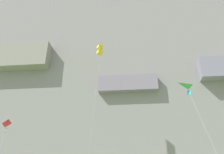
# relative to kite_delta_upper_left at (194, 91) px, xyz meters

# --- Properties ---
(cliff_face) EXTENTS (180.00, 33.53, 78.42)m
(cliff_face) POSITION_rel_kite_delta_upper_left_xyz_m (-7.83, 43.35, 25.30)
(cliff_face) COLOR gray
(cliff_face) RESTS_ON ground
(kite_delta_upper_left) EXTENTS (2.63, 4.35, 14.20)m
(kite_delta_upper_left) POSITION_rel_kite_delta_upper_left_xyz_m (0.00, 0.00, 0.00)
(kite_delta_upper_left) COLOR green
(kite_delta_upper_left) RESTS_ON ground
(kite_diamond_low_right) EXTENTS (2.34, 4.93, 15.17)m
(kite_diamond_low_right) POSITION_rel_kite_delta_upper_left_xyz_m (-28.32, 11.80, -0.30)
(kite_diamond_low_right) COLOR red
(kite_diamond_low_right) RESTS_ON ground
(kite_box_mid_center) EXTENTS (2.10, 4.36, 33.19)m
(kite_box_mid_center) POSITION_rel_kite_delta_upper_left_xyz_m (-13.59, 17.15, 18.18)
(kite_box_mid_center) COLOR yellow
(kite_box_mid_center) RESTS_ON ground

